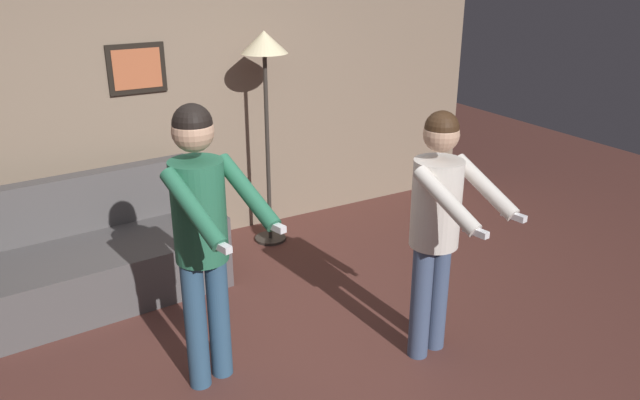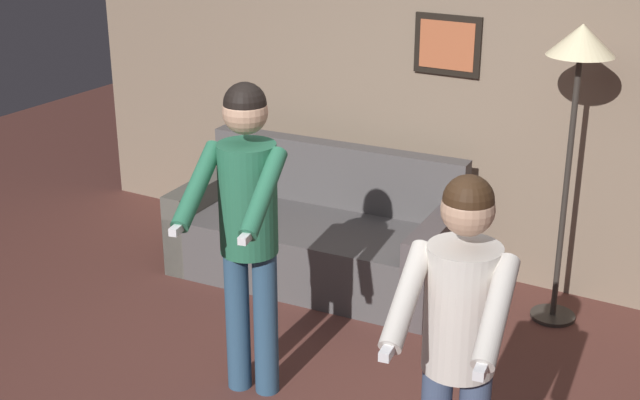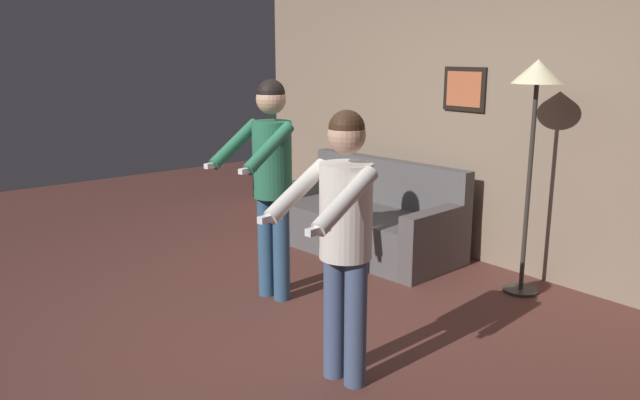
{
  "view_description": "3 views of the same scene",
  "coord_description": "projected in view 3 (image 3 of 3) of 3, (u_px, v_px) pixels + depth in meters",
  "views": [
    {
      "loc": [
        -1.46,
        -2.86,
        2.43
      ],
      "look_at": [
        0.24,
        0.06,
        1.09
      ],
      "focal_mm": 35.0,
      "sensor_mm": 36.0,
      "label": 1
    },
    {
      "loc": [
        1.98,
        -3.23,
        2.72
      ],
      "look_at": [
        0.08,
        0.02,
        1.27
      ],
      "focal_mm": 50.0,
      "sensor_mm": 36.0,
      "label": 2
    },
    {
      "loc": [
        3.39,
        -2.47,
        1.9
      ],
      "look_at": [
        0.35,
        0.03,
        0.97
      ],
      "focal_mm": 35.0,
      "sensor_mm": 36.0,
      "label": 3
    }
  ],
  "objects": [
    {
      "name": "person_standing_left",
      "position": [
        271.0,
        169.0,
        4.73
      ],
      "size": [
        0.53,
        0.7,
        1.71
      ],
      "color": "#305373",
      "rests_on": "ground_plane"
    },
    {
      "name": "couch",
      "position": [
        366.0,
        223.0,
        6.09
      ],
      "size": [
        1.95,
        0.98,
        0.87
      ],
      "color": "#534F4F",
      "rests_on": "ground_plane"
    },
    {
      "name": "person_standing_right",
      "position": [
        344.0,
        226.0,
        3.49
      ],
      "size": [
        0.5,
        0.67,
        1.6
      ],
      "color": "#415273",
      "rests_on": "ground_plane"
    },
    {
      "name": "back_wall_assembly",
      "position": [
        486.0,
        121.0,
        5.59
      ],
      "size": [
        6.4,
        0.09,
        2.6
      ],
      "color": "#84705C",
      "rests_on": "ground_plane"
    },
    {
      "name": "ground_plane",
      "position": [
        287.0,
        322.0,
        4.51
      ],
      "size": [
        12.0,
        12.0,
        0.0
      ],
      "primitive_type": "plane",
      "color": "brown"
    },
    {
      "name": "torchiere_lamp",
      "position": [
        536.0,
        94.0,
        4.72
      ],
      "size": [
        0.39,
        0.39,
        1.85
      ],
      "color": "#332D28",
      "rests_on": "ground_plane"
    }
  ]
}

